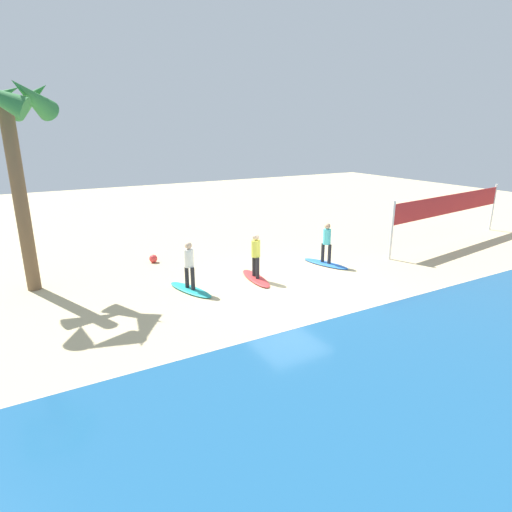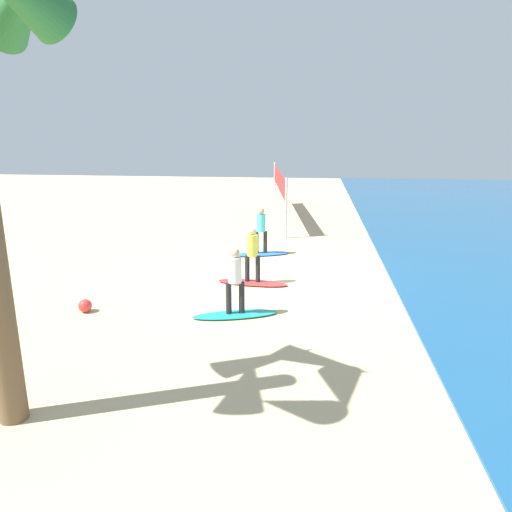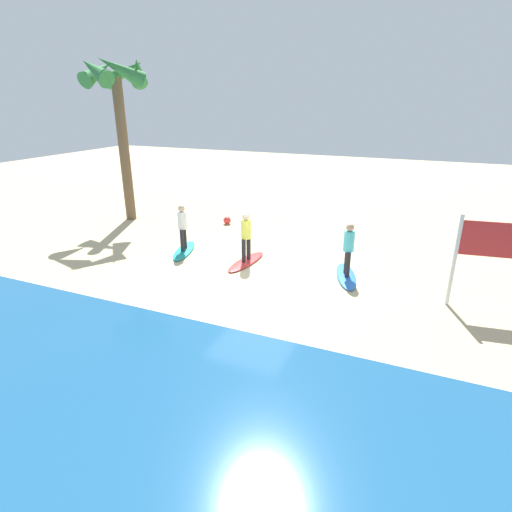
% 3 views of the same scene
% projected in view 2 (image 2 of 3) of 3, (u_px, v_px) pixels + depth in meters
% --- Properties ---
extents(ground_plane, '(60.00, 60.00, 0.00)m').
position_uv_depth(ground_plane, '(291.00, 278.00, 14.72)').
color(ground_plane, '#CCB789').
extents(surfboard_blue, '(1.17, 2.17, 0.09)m').
position_uv_depth(surfboard_blue, '(261.00, 254.00, 17.34)').
color(surfboard_blue, blue).
rests_on(surfboard_blue, ground).
extents(surfer_blue, '(0.32, 0.44, 1.64)m').
position_uv_depth(surfer_blue, '(261.00, 227.00, 17.08)').
color(surfer_blue, '#232328').
rests_on(surfer_blue, surfboard_blue).
extents(surfboard_red, '(0.78, 2.15, 0.09)m').
position_uv_depth(surfboard_red, '(253.00, 283.00, 14.12)').
color(surfboard_red, red).
rests_on(surfboard_red, ground).
extents(surfer_red, '(0.32, 0.46, 1.64)m').
position_uv_depth(surfer_red, '(252.00, 250.00, 13.86)').
color(surfer_red, '#232328').
rests_on(surfer_red, surfboard_red).
extents(surfboard_teal, '(1.15, 2.17, 0.09)m').
position_uv_depth(surfboard_teal, '(235.00, 314.00, 11.73)').
color(surfboard_teal, teal).
rests_on(surfboard_teal, ground).
extents(surfer_teal, '(0.32, 0.45, 1.64)m').
position_uv_depth(surfer_teal, '(235.00, 276.00, 11.47)').
color(surfer_teal, '#232328').
rests_on(surfer_teal, surfboard_teal).
extents(volleyball_net, '(9.02, 1.28, 2.50)m').
position_uv_depth(volleyball_net, '(279.00, 183.00, 23.88)').
color(volleyball_net, silver).
rests_on(volleyball_net, ground).
extents(beach_ball, '(0.33, 0.33, 0.33)m').
position_uv_depth(beach_ball, '(85.00, 306.00, 11.96)').
color(beach_ball, '#E53838').
rests_on(beach_ball, ground).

